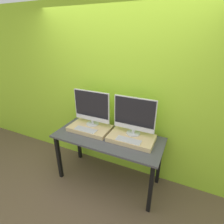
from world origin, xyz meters
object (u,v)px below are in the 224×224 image
(keyboard_right, at_px, (128,140))
(monitor_left, at_px, (92,107))
(keyboard_left, at_px, (86,129))
(monitor_right, at_px, (134,115))

(keyboard_right, bearing_deg, monitor_left, 163.29)
(keyboard_left, distance_m, keyboard_right, 0.67)
(monitor_left, bearing_deg, monitor_right, 0.00)
(monitor_right, xyz_separation_m, keyboard_right, (0.00, -0.20, -0.27))
(monitor_right, bearing_deg, keyboard_left, -163.29)
(keyboard_left, xyz_separation_m, keyboard_right, (0.67, 0.00, 0.00))
(keyboard_left, height_order, keyboard_right, same)
(keyboard_left, bearing_deg, keyboard_right, 0.00)
(monitor_left, height_order, monitor_right, same)
(keyboard_left, relative_size, keyboard_right, 1.00)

